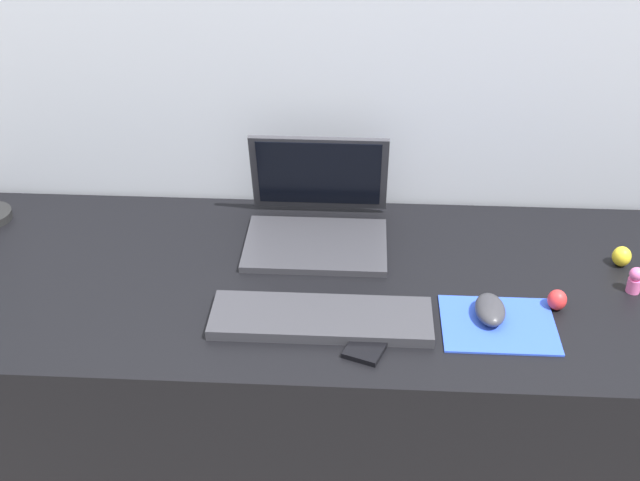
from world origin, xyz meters
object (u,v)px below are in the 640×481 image
at_px(cell_phone, 371,340).
at_px(toy_figurine_pink, 635,280).
at_px(toy_figurine_red, 557,300).
at_px(toy_figurine_yellow, 622,256).
at_px(mouse, 490,310).
at_px(keyboard, 320,318).
at_px(laptop, 317,212).

xyz_separation_m(cell_phone, toy_figurine_pink, (0.51, 0.19, 0.02)).
distance_m(toy_figurine_red, toy_figurine_yellow, 0.23).
height_order(mouse, toy_figurine_pink, toy_figurine_pink).
distance_m(keyboard, toy_figurine_yellow, 0.65).
xyz_separation_m(mouse, toy_figurine_yellow, (0.29, 0.20, 0.00)).
bearing_deg(toy_figurine_pink, toy_figurine_yellow, 90.39).
xyz_separation_m(cell_phone, toy_figurine_yellow, (0.51, 0.28, 0.02)).
bearing_deg(toy_figurine_red, laptop, 152.04).
distance_m(keyboard, toy_figurine_red, 0.45).
height_order(mouse, toy_figurine_yellow, toy_figurine_yellow).
bearing_deg(laptop, toy_figurine_yellow, -8.08).
distance_m(mouse, cell_phone, 0.23).
relative_size(mouse, toy_figurine_red, 2.37).
bearing_deg(laptop, mouse, -40.40).
xyz_separation_m(laptop, keyboard, (0.02, -0.32, -0.04)).
bearing_deg(toy_figurine_red, mouse, -163.30).
height_order(toy_figurine_red, toy_figurine_yellow, toy_figurine_yellow).
bearing_deg(mouse, cell_phone, -159.80).
xyz_separation_m(mouse, toy_figurine_red, (0.13, 0.04, -0.00)).
bearing_deg(toy_figurine_pink, cell_phone, -160.09).
xyz_separation_m(laptop, mouse, (0.34, -0.29, -0.03)).
distance_m(cell_phone, toy_figurine_pink, 0.54).
bearing_deg(toy_figurine_yellow, laptop, 171.92).
xyz_separation_m(keyboard, toy_figurine_red, (0.45, 0.07, 0.01)).
height_order(keyboard, toy_figurine_yellow, toy_figurine_yellow).
distance_m(laptop, toy_figurine_pink, 0.66).
xyz_separation_m(cell_phone, toy_figurine_red, (0.35, 0.12, 0.02)).
height_order(mouse, toy_figurine_red, toy_figurine_red).
distance_m(keyboard, mouse, 0.32).
relative_size(cell_phone, toy_figurine_yellow, 3.03).
distance_m(mouse, toy_figurine_red, 0.14).
bearing_deg(toy_figurine_yellow, cell_phone, -151.31).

